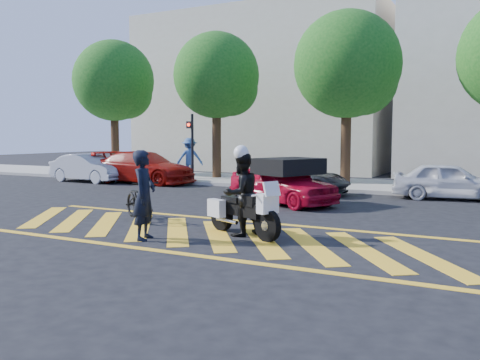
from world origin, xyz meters
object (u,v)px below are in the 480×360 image
at_px(police_motorcycle, 242,211).
at_px(red_convertible, 282,183).
at_px(parked_far_left, 89,168).
at_px(parked_mid_left, 294,179).
at_px(bicycle, 139,200).
at_px(parked_mid_right, 450,181).
at_px(officer_moto, 241,194).
at_px(parked_left, 145,167).
at_px(officer_bike, 144,195).

relative_size(police_motorcycle, red_convertible, 0.54).
xyz_separation_m(parked_far_left, parked_mid_left, (10.60, -0.16, -0.08)).
xyz_separation_m(bicycle, parked_mid_right, (6.85, 8.41, 0.13)).
relative_size(red_convertible, parked_mid_right, 1.05).
bearing_deg(parked_far_left, bicycle, -126.79).
height_order(officer_moto, red_convertible, officer_moto).
bearing_deg(parked_left, red_convertible, -110.65).
xyz_separation_m(officer_bike, red_convertible, (0.41, 6.61, -0.28)).
distance_m(bicycle, police_motorcycle, 3.42).
relative_size(red_convertible, parked_left, 0.78).
height_order(officer_bike, bicycle, officer_bike).
xyz_separation_m(police_motorcycle, parked_far_left, (-12.52, 8.20, 0.11)).
bearing_deg(parked_mid_right, red_convertible, 122.01).
distance_m(bicycle, parked_left, 10.46).
bearing_deg(parked_far_left, officer_bike, -128.40).
bearing_deg(police_motorcycle, parked_left, 161.76).
relative_size(police_motorcycle, parked_far_left, 0.54).
relative_size(bicycle, red_convertible, 0.49).
bearing_deg(police_motorcycle, parked_far_left, 171.02).
xyz_separation_m(officer_moto, parked_mid_left, (-1.90, 8.06, -0.34)).
height_order(bicycle, officer_moto, officer_moto).
bearing_deg(officer_bike, parked_mid_right, -44.34).
bearing_deg(parked_mid_right, parked_far_left, 86.39).
height_order(police_motorcycle, parked_mid_right, parked_mid_right).
xyz_separation_m(officer_bike, parked_mid_left, (-0.26, 9.41, -0.37)).
height_order(officer_bike, police_motorcycle, officer_bike).
xyz_separation_m(bicycle, officer_moto, (3.35, -0.61, 0.41)).
height_order(parked_far_left, parked_mid_left, parked_far_left).
bearing_deg(officer_bike, parked_left, 20.17).
bearing_deg(parked_left, officer_moto, -129.93).
relative_size(bicycle, parked_mid_left, 0.47).
height_order(red_convertible, parked_left, parked_left).
bearing_deg(police_motorcycle, parked_mid_right, 93.11).
relative_size(police_motorcycle, parked_mid_right, 0.57).
bearing_deg(red_convertible, parked_far_left, 99.16).
xyz_separation_m(police_motorcycle, parked_mid_right, (3.48, 9.00, 0.09)).
relative_size(officer_moto, red_convertible, 0.46).
height_order(red_convertible, parked_mid_left, red_convertible).
height_order(parked_far_left, parked_mid_right, parked_far_left).
xyz_separation_m(officer_moto, parked_left, (-9.70, 8.91, -0.19)).
bearing_deg(officer_bike, red_convertible, -21.56).
bearing_deg(officer_bike, bicycle, 23.28).
bearing_deg(officer_bike, police_motorcycle, -68.52).
distance_m(parked_far_left, parked_left, 2.89).
distance_m(bicycle, red_convertible, 5.12).
relative_size(officer_bike, parked_far_left, 0.48).
height_order(officer_moto, parked_mid_right, officer_moto).
xyz_separation_m(bicycle, parked_left, (-6.35, 8.31, 0.22)).
relative_size(officer_bike, parked_mid_right, 0.50).
xyz_separation_m(red_convertible, parked_mid_right, (4.72, 3.75, -0.03)).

